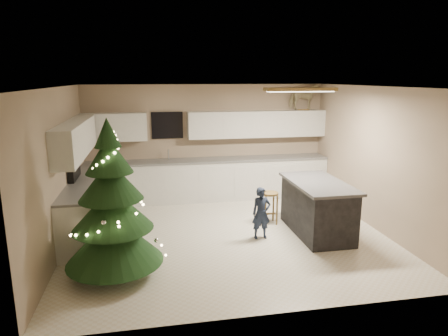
{
  "coord_description": "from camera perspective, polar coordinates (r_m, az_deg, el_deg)",
  "views": [
    {
      "loc": [
        -1.3,
        -6.56,
        2.76
      ],
      "look_at": [
        0.0,
        0.35,
        1.15
      ],
      "focal_mm": 32.0,
      "sensor_mm": 36.0,
      "label": 1
    }
  ],
  "objects": [
    {
      "name": "cabinetry",
      "position": [
        8.46,
        -7.71,
        -0.92
      ],
      "size": [
        5.5,
        3.2,
        2.0
      ],
      "color": "silver",
      "rests_on": "ground_plane"
    },
    {
      "name": "christmas_tree",
      "position": [
        5.75,
        -15.65,
        -6.23
      ],
      "size": [
        1.4,
        1.36,
        2.24
      ],
      "rotation": [
        0.0,
        0.0,
        0.18
      ],
      "color": "#3F2816",
      "rests_on": "ground_plane"
    },
    {
      "name": "ground_plane",
      "position": [
        7.24,
        0.52,
        -9.53
      ],
      "size": [
        5.5,
        5.5,
        0.0
      ],
      "primitive_type": "plane",
      "color": "silver"
    },
    {
      "name": "rocking_horse",
      "position": [
        9.59,
        11.36,
        9.92
      ],
      "size": [
        0.69,
        0.34,
        0.59
      ],
      "rotation": [
        0.0,
        0.0,
        1.62
      ],
      "color": "brown",
      "rests_on": "cabinetry"
    },
    {
      "name": "bar_stool",
      "position": [
        7.69,
        6.54,
        -4.58
      ],
      "size": [
        0.32,
        0.32,
        0.62
      ],
      "rotation": [
        0.0,
        0.0,
        0.07
      ],
      "color": "brown",
      "rests_on": "ground_plane"
    },
    {
      "name": "toddler",
      "position": [
        6.98,
        5.35,
        -6.43
      ],
      "size": [
        0.34,
        0.23,
        0.91
      ],
      "primitive_type": "imported",
      "rotation": [
        0.0,
        0.0,
        0.04
      ],
      "color": "#111E30",
      "rests_on": "ground_plane"
    },
    {
      "name": "island",
      "position": [
        7.36,
        13.16,
        -5.5
      ],
      "size": [
        0.9,
        1.7,
        0.95
      ],
      "color": "black",
      "rests_on": "ground_plane"
    },
    {
      "name": "room_shell",
      "position": [
        6.77,
        0.74,
        4.31
      ],
      "size": [
        5.52,
        5.02,
        2.61
      ],
      "color": "tan",
      "rests_on": "ground_plane"
    }
  ]
}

